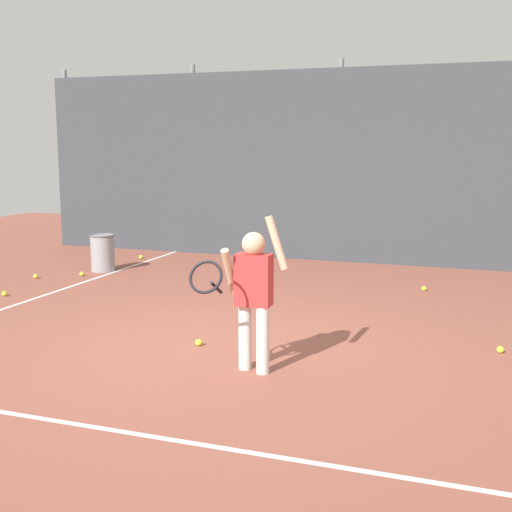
{
  "coord_description": "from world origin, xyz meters",
  "views": [
    {
      "loc": [
        2.48,
        -5.76,
        1.93
      ],
      "look_at": [
        0.29,
        0.33,
        0.85
      ],
      "focal_mm": 47.36,
      "sensor_mm": 36.0,
      "label": 1
    }
  ],
  "objects_px": {
    "tennis_ball_3": "(141,257)",
    "tennis_ball_6": "(500,350)",
    "tennis_ball_4": "(36,276)",
    "tennis_ball_2": "(199,343)",
    "ball_hopper": "(103,252)",
    "tennis_player": "(252,289)",
    "tennis_ball_7": "(4,294)",
    "tennis_ball_1": "(82,274)",
    "tennis_ball_0": "(424,289)"
  },
  "relations": [
    {
      "from": "tennis_player",
      "to": "tennis_ball_6",
      "type": "distance_m",
      "value": 2.47
    },
    {
      "from": "ball_hopper",
      "to": "tennis_ball_6",
      "type": "bearing_deg",
      "value": -21.88
    },
    {
      "from": "tennis_player",
      "to": "tennis_ball_6",
      "type": "bearing_deg",
      "value": 30.38
    },
    {
      "from": "tennis_ball_0",
      "to": "tennis_ball_2",
      "type": "bearing_deg",
      "value": -118.82
    },
    {
      "from": "tennis_ball_3",
      "to": "tennis_ball_6",
      "type": "bearing_deg",
      "value": -31.06
    },
    {
      "from": "tennis_ball_0",
      "to": "tennis_ball_1",
      "type": "xyz_separation_m",
      "value": [
        -4.86,
        -0.67,
        0.0
      ]
    },
    {
      "from": "tennis_ball_6",
      "to": "tennis_ball_7",
      "type": "bearing_deg",
      "value": 176.46
    },
    {
      "from": "tennis_ball_2",
      "to": "tennis_ball_7",
      "type": "height_order",
      "value": "same"
    },
    {
      "from": "tennis_player",
      "to": "tennis_ball_0",
      "type": "relative_size",
      "value": 20.46
    },
    {
      "from": "tennis_ball_1",
      "to": "tennis_ball_0",
      "type": "bearing_deg",
      "value": 7.83
    },
    {
      "from": "tennis_ball_0",
      "to": "tennis_ball_3",
      "type": "xyz_separation_m",
      "value": [
        -4.79,
        0.96,
        0.0
      ]
    },
    {
      "from": "tennis_ball_1",
      "to": "tennis_ball_6",
      "type": "distance_m",
      "value": 6.1
    },
    {
      "from": "tennis_ball_1",
      "to": "tennis_ball_3",
      "type": "height_order",
      "value": "same"
    },
    {
      "from": "ball_hopper",
      "to": "tennis_ball_6",
      "type": "relative_size",
      "value": 8.52
    },
    {
      "from": "tennis_ball_3",
      "to": "tennis_ball_6",
      "type": "relative_size",
      "value": 1.0
    },
    {
      "from": "ball_hopper",
      "to": "tennis_ball_0",
      "type": "distance_m",
      "value": 4.8
    },
    {
      "from": "tennis_ball_3",
      "to": "tennis_ball_7",
      "type": "height_order",
      "value": "same"
    },
    {
      "from": "tennis_ball_0",
      "to": "tennis_ball_1",
      "type": "relative_size",
      "value": 1.0
    },
    {
      "from": "ball_hopper",
      "to": "tennis_ball_2",
      "type": "distance_m",
      "value": 4.29
    },
    {
      "from": "tennis_ball_3",
      "to": "tennis_ball_4",
      "type": "height_order",
      "value": "same"
    },
    {
      "from": "ball_hopper",
      "to": "tennis_ball_0",
      "type": "bearing_deg",
      "value": 2.32
    },
    {
      "from": "tennis_ball_0",
      "to": "tennis_ball_1",
      "type": "bearing_deg",
      "value": -172.17
    },
    {
      "from": "tennis_player",
      "to": "ball_hopper",
      "type": "bearing_deg",
      "value": 134.44
    },
    {
      "from": "ball_hopper",
      "to": "tennis_ball_1",
      "type": "height_order",
      "value": "ball_hopper"
    },
    {
      "from": "tennis_ball_2",
      "to": "tennis_ball_4",
      "type": "height_order",
      "value": "same"
    },
    {
      "from": "tennis_ball_3",
      "to": "tennis_ball_6",
      "type": "distance_m",
      "value": 6.7
    },
    {
      "from": "tennis_ball_2",
      "to": "tennis_ball_6",
      "type": "height_order",
      "value": "same"
    },
    {
      "from": "tennis_ball_2",
      "to": "tennis_ball_4",
      "type": "bearing_deg",
      "value": 148.48
    },
    {
      "from": "tennis_ball_4",
      "to": "tennis_ball_7",
      "type": "relative_size",
      "value": 1.0
    },
    {
      "from": "tennis_ball_0",
      "to": "tennis_ball_4",
      "type": "distance_m",
      "value": 5.49
    },
    {
      "from": "tennis_ball_2",
      "to": "tennis_ball_7",
      "type": "bearing_deg",
      "value": 160.98
    },
    {
      "from": "tennis_ball_7",
      "to": "tennis_ball_0",
      "type": "bearing_deg",
      "value": 22.99
    },
    {
      "from": "tennis_ball_1",
      "to": "tennis_ball_3",
      "type": "relative_size",
      "value": 1.0
    },
    {
      "from": "tennis_ball_1",
      "to": "tennis_ball_4",
      "type": "relative_size",
      "value": 1.0
    },
    {
      "from": "tennis_player",
      "to": "tennis_ball_2",
      "type": "xyz_separation_m",
      "value": [
        -0.74,
        0.52,
        -0.69
      ]
    },
    {
      "from": "tennis_player",
      "to": "tennis_ball_7",
      "type": "bearing_deg",
      "value": 155.76
    },
    {
      "from": "ball_hopper",
      "to": "tennis_ball_2",
      "type": "height_order",
      "value": "ball_hopper"
    },
    {
      "from": "tennis_ball_2",
      "to": "tennis_ball_4",
      "type": "distance_m",
      "value": 4.22
    },
    {
      "from": "tennis_ball_7",
      "to": "tennis_ball_4",
      "type": "bearing_deg",
      "value": 108.26
    },
    {
      "from": "tennis_ball_1",
      "to": "tennis_player",
      "type": "bearing_deg",
      "value": -39.16
    },
    {
      "from": "ball_hopper",
      "to": "tennis_ball_3",
      "type": "xyz_separation_m",
      "value": [
        0.01,
        1.15,
        -0.26
      ]
    },
    {
      "from": "ball_hopper",
      "to": "tennis_ball_4",
      "type": "relative_size",
      "value": 8.52
    },
    {
      "from": "tennis_ball_2",
      "to": "tennis_ball_1",
      "type": "bearing_deg",
      "value": 139.94
    },
    {
      "from": "tennis_ball_2",
      "to": "tennis_ball_3",
      "type": "xyz_separation_m",
      "value": [
        -3.0,
        4.21,
        0.0
      ]
    },
    {
      "from": "tennis_ball_3",
      "to": "tennis_ball_6",
      "type": "height_order",
      "value": "same"
    },
    {
      "from": "tennis_player",
      "to": "tennis_ball_4",
      "type": "bearing_deg",
      "value": 145.96
    },
    {
      "from": "tennis_player",
      "to": "ball_hopper",
      "type": "xyz_separation_m",
      "value": [
        -3.74,
        3.58,
        -0.44
      ]
    },
    {
      "from": "tennis_player",
      "to": "tennis_ball_2",
      "type": "relative_size",
      "value": 20.46
    },
    {
      "from": "tennis_ball_1",
      "to": "tennis_ball_4",
      "type": "bearing_deg",
      "value": -144.82
    },
    {
      "from": "tennis_ball_1",
      "to": "tennis_ball_2",
      "type": "xyz_separation_m",
      "value": [
        3.07,
        -2.58,
        0.0
      ]
    }
  ]
}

